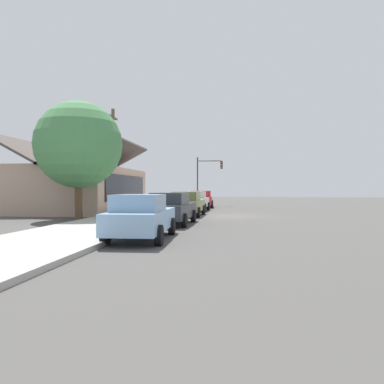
{
  "coord_description": "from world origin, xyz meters",
  "views": [
    {
      "loc": [
        -25.4,
        -0.54,
        1.78
      ],
      "look_at": [
        -0.13,
        2.35,
        1.57
      ],
      "focal_mm": 36.02,
      "sensor_mm": 36.0,
      "label": 1
    }
  ],
  "objects_px": {
    "car_skyblue": "(141,217)",
    "car_ivory": "(195,201)",
    "shade_tree": "(79,145)",
    "traffic_light_main": "(207,173)",
    "utility_pole_wooden": "(113,159)",
    "car_cherry": "(202,199)",
    "car_charcoal": "(171,208)",
    "car_olive": "(187,204)",
    "fire_hydrant_red": "(120,220)"
  },
  "relations": [
    {
      "from": "utility_pole_wooden",
      "to": "shade_tree",
      "type": "bearing_deg",
      "value": 176.15
    },
    {
      "from": "utility_pole_wooden",
      "to": "traffic_light_main",
      "type": "bearing_deg",
      "value": -21.02
    },
    {
      "from": "car_ivory",
      "to": "traffic_light_main",
      "type": "relative_size",
      "value": 0.87
    },
    {
      "from": "car_cherry",
      "to": "traffic_light_main",
      "type": "xyz_separation_m",
      "value": [
        4.6,
        -0.15,
        2.67
      ]
    },
    {
      "from": "car_charcoal",
      "to": "car_ivory",
      "type": "xyz_separation_m",
      "value": [
        11.85,
        0.09,
        -0.0
      ]
    },
    {
      "from": "car_skyblue",
      "to": "car_ivory",
      "type": "xyz_separation_m",
      "value": [
        17.59,
        0.0,
        0.0
      ]
    },
    {
      "from": "car_cherry",
      "to": "fire_hydrant_red",
      "type": "relative_size",
      "value": 6.98
    },
    {
      "from": "car_olive",
      "to": "fire_hydrant_red",
      "type": "bearing_deg",
      "value": 172.37
    },
    {
      "from": "car_charcoal",
      "to": "traffic_light_main",
      "type": "distance_m",
      "value": 22.73
    },
    {
      "from": "shade_tree",
      "to": "car_olive",
      "type": "bearing_deg",
      "value": -59.81
    },
    {
      "from": "car_skyblue",
      "to": "car_olive",
      "type": "xyz_separation_m",
      "value": [
        11.78,
        -0.09,
        0.0
      ]
    },
    {
      "from": "car_charcoal",
      "to": "fire_hydrant_red",
      "type": "distance_m",
      "value": 3.84
    },
    {
      "from": "car_charcoal",
      "to": "shade_tree",
      "type": "distance_m",
      "value": 7.35
    },
    {
      "from": "car_ivory",
      "to": "fire_hydrant_red",
      "type": "height_order",
      "value": "car_ivory"
    },
    {
      "from": "car_charcoal",
      "to": "fire_hydrant_red",
      "type": "xyz_separation_m",
      "value": [
        -3.49,
        1.56,
        -0.32
      ]
    },
    {
      "from": "car_skyblue",
      "to": "shade_tree",
      "type": "xyz_separation_m",
      "value": [
        8.35,
        5.81,
        3.51
      ]
    },
    {
      "from": "car_cherry",
      "to": "utility_pole_wooden",
      "type": "relative_size",
      "value": 0.66
    },
    {
      "from": "car_ivory",
      "to": "utility_pole_wooden",
      "type": "distance_m",
      "value": 7.46
    },
    {
      "from": "car_charcoal",
      "to": "utility_pole_wooden",
      "type": "height_order",
      "value": "utility_pole_wooden"
    },
    {
      "from": "car_skyblue",
      "to": "fire_hydrant_red",
      "type": "height_order",
      "value": "car_skyblue"
    },
    {
      "from": "traffic_light_main",
      "to": "utility_pole_wooden",
      "type": "height_order",
      "value": "utility_pole_wooden"
    },
    {
      "from": "car_olive",
      "to": "car_cherry",
      "type": "bearing_deg",
      "value": 1.82
    },
    {
      "from": "traffic_light_main",
      "to": "utility_pole_wooden",
      "type": "xyz_separation_m",
      "value": [
        -14.73,
        5.66,
        0.44
      ]
    },
    {
      "from": "car_ivory",
      "to": "fire_hydrant_red",
      "type": "relative_size",
      "value": 6.37
    },
    {
      "from": "car_ivory",
      "to": "car_cherry",
      "type": "bearing_deg",
      "value": 1.39
    },
    {
      "from": "car_olive",
      "to": "car_cherry",
      "type": "xyz_separation_m",
      "value": [
        11.92,
        0.04,
        0.0
      ]
    },
    {
      "from": "traffic_light_main",
      "to": "utility_pole_wooden",
      "type": "relative_size",
      "value": 0.69
    },
    {
      "from": "car_ivory",
      "to": "shade_tree",
      "type": "xyz_separation_m",
      "value": [
        -9.25,
        5.81,
        3.51
      ]
    },
    {
      "from": "car_olive",
      "to": "car_skyblue",
      "type": "bearing_deg",
      "value": -178.83
    },
    {
      "from": "car_skyblue",
      "to": "car_cherry",
      "type": "height_order",
      "value": "same"
    },
    {
      "from": "traffic_light_main",
      "to": "car_ivory",
      "type": "bearing_deg",
      "value": 178.94
    },
    {
      "from": "shade_tree",
      "to": "car_cherry",
      "type": "bearing_deg",
      "value": -20.89
    },
    {
      "from": "car_charcoal",
      "to": "car_olive",
      "type": "height_order",
      "value": "same"
    },
    {
      "from": "car_ivory",
      "to": "fire_hydrant_red",
      "type": "bearing_deg",
      "value": 176.41
    },
    {
      "from": "car_skyblue",
      "to": "car_ivory",
      "type": "bearing_deg",
      "value": -1.48
    },
    {
      "from": "shade_tree",
      "to": "utility_pole_wooden",
      "type": "relative_size",
      "value": 0.91
    },
    {
      "from": "car_skyblue",
      "to": "fire_hydrant_red",
      "type": "distance_m",
      "value": 2.7
    },
    {
      "from": "shade_tree",
      "to": "traffic_light_main",
      "type": "height_order",
      "value": "shade_tree"
    },
    {
      "from": "shade_tree",
      "to": "traffic_light_main",
      "type": "bearing_deg",
      "value": -16.76
    },
    {
      "from": "car_olive",
      "to": "car_cherry",
      "type": "relative_size",
      "value": 0.93
    },
    {
      "from": "car_charcoal",
      "to": "fire_hydrant_red",
      "type": "bearing_deg",
      "value": 157.9
    },
    {
      "from": "car_ivory",
      "to": "car_cherry",
      "type": "xyz_separation_m",
      "value": [
        6.11,
        -0.05,
        0.0
      ]
    },
    {
      "from": "car_olive",
      "to": "shade_tree",
      "type": "relative_size",
      "value": 0.67
    },
    {
      "from": "fire_hydrant_red",
      "to": "car_ivory",
      "type": "bearing_deg",
      "value": -5.44
    },
    {
      "from": "car_skyblue",
      "to": "traffic_light_main",
      "type": "xyz_separation_m",
      "value": [
        28.31,
        -0.2,
        2.68
      ]
    },
    {
      "from": "car_skyblue",
      "to": "car_olive",
      "type": "distance_m",
      "value": 11.78
    },
    {
      "from": "shade_tree",
      "to": "utility_pole_wooden",
      "type": "xyz_separation_m",
      "value": [
        5.24,
        -0.35,
        -0.4
      ]
    },
    {
      "from": "car_skyblue",
      "to": "car_ivory",
      "type": "distance_m",
      "value": 17.59
    },
    {
      "from": "car_cherry",
      "to": "utility_pole_wooden",
      "type": "height_order",
      "value": "utility_pole_wooden"
    },
    {
      "from": "car_ivory",
      "to": "traffic_light_main",
      "type": "xyz_separation_m",
      "value": [
        10.72,
        -0.2,
        2.68
      ]
    }
  ]
}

